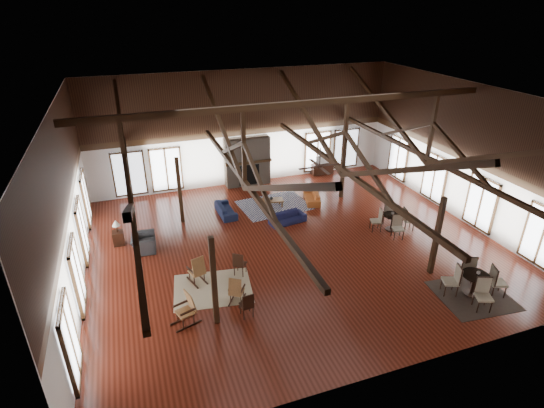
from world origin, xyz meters
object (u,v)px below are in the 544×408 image
object	(u,v)px
coffee_table	(272,201)
tv_console	(322,168)
sofa_orange	(312,196)
cafe_table_far	(392,219)
armchair	(144,243)
sofa_navy_front	(288,218)
sofa_navy_left	(226,209)
cafe_table_near	(474,281)

from	to	relation	value
coffee_table	tv_console	bearing A→B (deg)	48.23
sofa_orange	cafe_table_far	world-z (taller)	cafe_table_far
armchair	cafe_table_far	bearing A→B (deg)	-94.56
sofa_navy_front	coffee_table	size ratio (longest dim) A/B	1.45
armchair	sofa_navy_left	bearing A→B (deg)	-57.05
sofa_navy_left	coffee_table	bearing A→B (deg)	-93.12
sofa_navy_left	tv_console	bearing A→B (deg)	-66.03
coffee_table	armchair	world-z (taller)	armchair
sofa_orange	coffee_table	size ratio (longest dim) A/B	1.46
armchair	cafe_table_near	bearing A→B (deg)	-117.00
sofa_navy_left	armchair	bearing A→B (deg)	114.99
sofa_navy_left	sofa_orange	xyz separation A→B (m)	(4.37, -0.01, -0.01)
sofa_navy_left	cafe_table_far	size ratio (longest dim) A/B	0.88
armchair	tv_console	bearing A→B (deg)	-57.69
cafe_table_near	tv_console	world-z (taller)	cafe_table_near
sofa_navy_front	tv_console	world-z (taller)	tv_console
tv_console	sofa_navy_front	bearing A→B (deg)	-129.26
coffee_table	tv_console	world-z (taller)	tv_console
sofa_navy_left	sofa_orange	distance (m)	4.37
sofa_navy_front	cafe_table_far	size ratio (longest dim) A/B	0.86
armchair	tv_console	xyz separation A→B (m)	(10.27, 5.18, -0.02)
sofa_orange	cafe_table_far	size ratio (longest dim) A/B	0.86
tv_console	sofa_navy_left	bearing A→B (deg)	-153.63
armchair	coffee_table	bearing A→B (deg)	-66.66
coffee_table	cafe_table_near	size ratio (longest dim) A/B	0.54
sofa_navy_front	cafe_table_near	distance (m)	7.98
sofa_navy_left	sofa_navy_front	bearing A→B (deg)	-128.08
cafe_table_near	sofa_navy_left	bearing A→B (deg)	127.13
coffee_table	sofa_navy_left	bearing A→B (deg)	-170.18
armchair	cafe_table_near	size ratio (longest dim) A/B	0.48
armchair	cafe_table_near	world-z (taller)	cafe_table_near
cafe_table_near	cafe_table_far	xyz separation A→B (m)	(-0.04, 4.76, -0.05)
sofa_navy_left	cafe_table_near	bearing A→B (deg)	-145.27
cafe_table_far	sofa_navy_front	bearing A→B (deg)	152.67
sofa_navy_front	sofa_orange	world-z (taller)	sofa_orange
sofa_orange	sofa_navy_front	bearing A→B (deg)	-32.51
sofa_navy_left	armchair	xyz separation A→B (m)	(-3.83, -1.99, 0.08)
sofa_navy_front	sofa_navy_left	bearing A→B (deg)	135.01
sofa_navy_left	tv_console	xyz separation A→B (m)	(6.44, 3.19, 0.06)
coffee_table	cafe_table_far	bearing A→B (deg)	-31.64
armchair	sofa_navy_front	bearing A→B (deg)	-82.12
cafe_table_near	cafe_table_far	world-z (taller)	cafe_table_near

